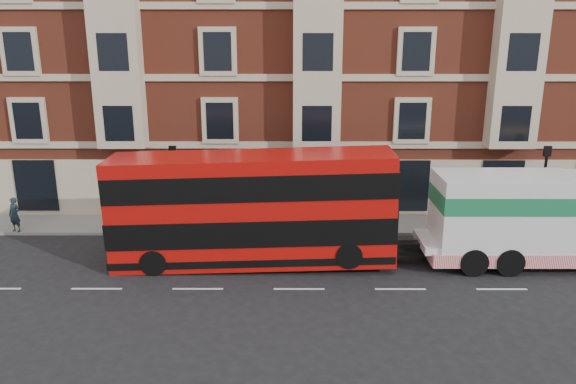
{
  "coord_description": "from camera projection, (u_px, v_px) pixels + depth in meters",
  "views": [
    {
      "loc": [
        -0.38,
        -20.19,
        9.81
      ],
      "look_at": [
        -0.45,
        4.0,
        2.84
      ],
      "focal_mm": 35.0,
      "sensor_mm": 36.0,
      "label": 1
    }
  ],
  "objects": [
    {
      "name": "tow_truck",
      "position": [
        534.0,
        218.0,
        23.97
      ],
      "size": [
        9.6,
        2.84,
        4.0
      ],
      "color": "silver",
      "rests_on": "ground"
    },
    {
      "name": "lamp_post_west",
      "position": [
        174.0,
        183.0,
        27.35
      ],
      "size": [
        0.35,
        0.15,
        4.35
      ],
      "color": "black",
      "rests_on": "sidewalk"
    },
    {
      "name": "victorian_terrace",
      "position": [
        304.0,
        26.0,
        33.74
      ],
      "size": [
        45.0,
        12.0,
        20.4
      ],
      "color": "brown",
      "rests_on": "ground"
    },
    {
      "name": "pedestrian",
      "position": [
        15.0,
        215.0,
        27.8
      ],
      "size": [
        0.73,
        0.59,
        1.75
      ],
      "primitive_type": "imported",
      "rotation": [
        0.0,
        0.0,
        -0.3
      ],
      "color": "#192832",
      "rests_on": "sidewalk"
    },
    {
      "name": "ground",
      "position": [
        299.0,
        289.0,
        22.12
      ],
      "size": [
        120.0,
        120.0,
        0.0
      ],
      "primitive_type": "plane",
      "color": "black",
      "rests_on": "ground"
    },
    {
      "name": "lamp_post_east",
      "position": [
        543.0,
        183.0,
        27.31
      ],
      "size": [
        0.35,
        0.15,
        4.35
      ],
      "color": "black",
      "rests_on": "sidewalk"
    },
    {
      "name": "sidewalk",
      "position": [
        297.0,
        224.0,
        29.3
      ],
      "size": [
        90.0,
        3.0,
        0.15
      ],
      "primitive_type": "cube",
      "color": "slate",
      "rests_on": "ground"
    },
    {
      "name": "double_decker_bus",
      "position": [
        252.0,
        207.0,
        23.87
      ],
      "size": [
        11.98,
        2.75,
        4.85
      ],
      "color": "#B60E0A",
      "rests_on": "ground"
    }
  ]
}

